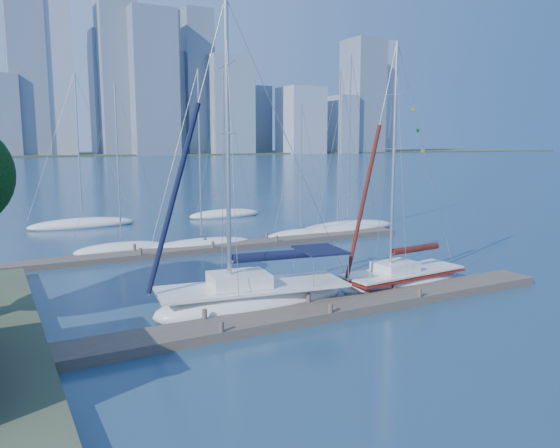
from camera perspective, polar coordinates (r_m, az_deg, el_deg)
ground at (r=24.47m, az=4.09°, el=-9.54°), size 700.00×700.00×0.00m
near_dock at (r=24.41m, az=4.10°, el=-9.09°), size 26.00×2.00×0.40m
far_dock at (r=39.15m, az=-6.08°, el=-2.38°), size 30.00×1.80×0.36m
far_shore at (r=339.88m, az=-26.52°, el=6.44°), size 800.00×100.00×1.50m
sailboat_navy at (r=25.15m, az=-2.86°, el=-6.55°), size 9.69×4.32×14.24m
sailboat_maroon at (r=29.53m, az=12.66°, el=-4.36°), size 7.73×3.02×13.00m
bg_boat_1 at (r=39.51m, az=-16.22°, el=-2.48°), size 6.50×2.36×11.78m
bg_boat_2 at (r=39.84m, az=-8.19°, el=-2.13°), size 8.00×3.46×12.91m
bg_boat_3 at (r=43.91m, az=2.16°, el=-1.08°), size 6.27×3.53×11.00m
bg_boat_4 at (r=45.79m, az=6.05°, el=-0.67°), size 8.59×4.89×13.77m
bg_boat_5 at (r=47.62m, az=7.10°, el=-0.30°), size 9.59×5.87×15.20m
bg_boat_6 at (r=52.10m, az=-19.94°, el=0.00°), size 9.56×4.25×13.87m
bg_boat_7 at (r=55.93m, az=-5.80°, el=1.05°), size 7.86×5.11×14.74m
skyline at (r=312.94m, az=-23.25°, el=13.01°), size 503.70×51.31×117.25m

